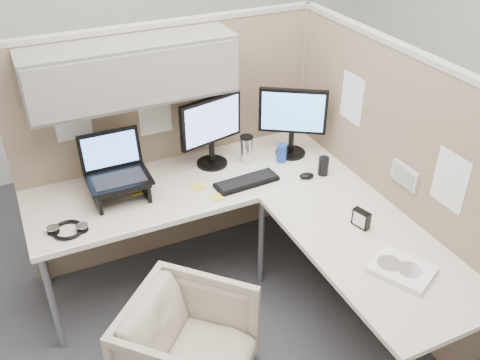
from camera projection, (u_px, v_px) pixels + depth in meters
name	position (u px, v px, depth m)	size (l,w,h in m)	color
ground	(242.00, 318.00, 3.34)	(4.50, 4.50, 0.00)	#38373C
partition_back	(154.00, 112.00, 3.30)	(2.00, 0.36, 1.63)	#937A60
partition_right	(385.00, 180.00, 3.17)	(0.07, 2.03, 1.63)	#937A60
desk	(253.00, 213.00, 3.11)	(2.00, 1.98, 0.73)	beige
office_chair	(189.00, 343.00, 2.78)	(0.60, 0.56, 0.62)	#BAA594
monitor_left	(211.00, 126.00, 3.35)	(0.44, 0.20, 0.47)	black
monitor_right	(293.00, 117.00, 3.46)	(0.39, 0.27, 0.47)	black
laptop_station	(117.00, 176.00, 3.10)	(0.36, 0.31, 0.37)	black
keyboard	(247.00, 182.00, 3.29)	(0.40, 0.13, 0.02)	black
mouse	(307.00, 176.00, 3.34)	(0.09, 0.06, 0.03)	black
travel_mug	(246.00, 149.00, 3.48)	(0.09, 0.09, 0.18)	silver
soda_can_green	(323.00, 166.00, 3.36)	(0.07, 0.07, 0.12)	black
soda_can_silver	(282.00, 153.00, 3.50)	(0.07, 0.07, 0.12)	#1E3FA5
sticky_note_d	(197.00, 187.00, 3.26)	(0.08, 0.08, 0.01)	yellow
sticky_note_c	(136.00, 191.00, 3.22)	(0.08, 0.08, 0.01)	yellow
sticky_note_b	(217.00, 197.00, 3.16)	(0.08, 0.08, 0.01)	yellow
headphones	(68.00, 230.00, 2.88)	(0.22, 0.22, 0.03)	black
paper_stack	(402.00, 269.00, 2.61)	(0.33, 0.36, 0.03)	white
desk_clock	(361.00, 219.00, 2.90)	(0.07, 0.11, 0.10)	black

